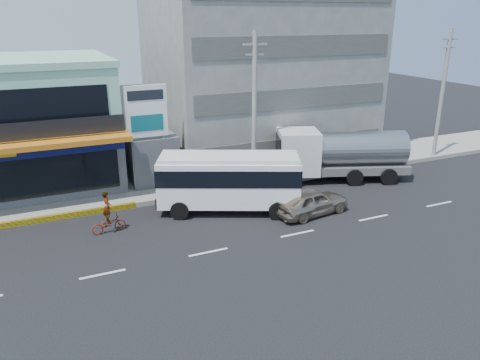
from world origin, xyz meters
name	(u,v)px	position (x,y,z in m)	size (l,w,h in m)	color
ground	(208,252)	(0.00, 0.00, 0.00)	(120.00, 120.00, 0.00)	black
sidewalk	(228,177)	(5.00, 9.50, 0.15)	(70.00, 5.00, 0.30)	gray
shop_building	(16,128)	(-8.00, 13.95, 4.00)	(12.40, 11.70, 8.00)	#47474C
concrete_building	(258,67)	(10.00, 15.00, 7.00)	(16.00, 12.00, 14.00)	gray
gap_structure	(147,154)	(0.00, 12.00, 1.75)	(3.00, 6.00, 3.50)	#47474C
satellite_dish	(149,132)	(0.00, 11.00, 3.58)	(1.50, 1.50, 0.15)	slate
billboard	(146,117)	(-0.50, 9.20, 4.93)	(2.60, 0.18, 6.90)	gray
utility_pole_near	(254,111)	(6.00, 7.40, 5.15)	(1.60, 0.30, 10.00)	#999993
utility_pole_far	(442,94)	(22.00, 7.40, 5.15)	(1.60, 0.30, 10.00)	#999993
minibus	(229,178)	(2.93, 4.33, 2.02)	(8.43, 5.70, 3.39)	white
sedan	(312,202)	(7.04, 1.91, 0.77)	(1.82, 4.51, 1.54)	tan
tanker_truck	(337,153)	(11.89, 6.38, 1.89)	(9.27, 5.52, 3.52)	silver
motorcycle_rider	(108,219)	(-4.00, 4.24, 0.76)	(1.86, 0.83, 2.31)	#631C0E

